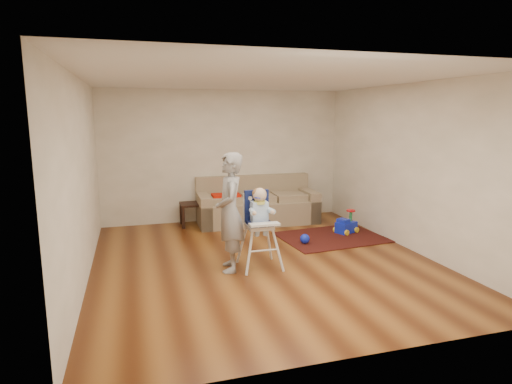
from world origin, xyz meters
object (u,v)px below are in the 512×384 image
object	(u,v)px
side_table	(192,214)
ride_on_toy	(346,221)
toy_ball	(305,239)
adult	(230,212)
high_chair	(260,229)
sofa	(257,200)

from	to	relation	value
side_table	ride_on_toy	distance (m)	3.03
ride_on_toy	toy_ball	distance (m)	1.11
side_table	adult	xyz separation A→B (m)	(0.18, -2.64, 0.61)
toy_ball	high_chair	distance (m)	1.44
toy_ball	adult	size ratio (longest dim) A/B	0.10
ride_on_toy	adult	world-z (taller)	adult
sofa	adult	world-z (taller)	adult
toy_ball	high_chair	bearing A→B (deg)	-141.70
side_table	ride_on_toy	size ratio (longest dim) A/B	1.09
sofa	toy_ball	world-z (taller)	sofa
sofa	high_chair	world-z (taller)	high_chair
adult	ride_on_toy	bearing A→B (deg)	125.13
sofa	ride_on_toy	xyz separation A→B (m)	(1.38, -1.25, -0.24)
toy_ball	high_chair	size ratio (longest dim) A/B	0.14
toy_ball	adult	distance (m)	1.87
side_table	toy_ball	distance (m)	2.47
side_table	toy_ball	world-z (taller)	side_table
side_table	adult	distance (m)	2.71
ride_on_toy	sofa	bearing A→B (deg)	113.73
ride_on_toy	toy_ball	world-z (taller)	ride_on_toy
side_table	toy_ball	size ratio (longest dim) A/B	2.77
toy_ball	adult	world-z (taller)	adult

